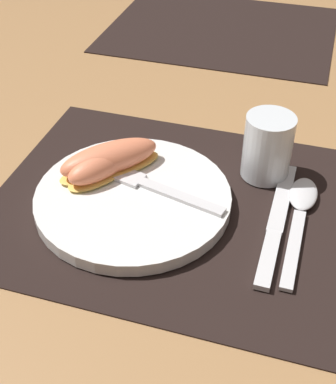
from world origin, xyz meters
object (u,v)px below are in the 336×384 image
object	(u,v)px
citrus_wedge_0	(110,160)
juice_glass	(267,150)
plate	(133,199)
fork	(146,184)
knife	(276,223)
spoon	(301,207)
citrus_wedge_1	(102,166)

from	to	relation	value
citrus_wedge_0	juice_glass	bearing A→B (deg)	20.88
plate	fork	bearing A→B (deg)	60.71
knife	spoon	distance (m)	0.04
plate	citrus_wedge_0	xyz separation A→B (m)	(-0.04, 0.04, 0.02)
citrus_wedge_1	juice_glass	bearing A→B (deg)	23.56
juice_glass	knife	xyz separation A→B (m)	(0.03, -0.09, -0.03)
knife	fork	xyz separation A→B (m)	(-0.16, 0.01, 0.02)
spoon	plate	bearing A→B (deg)	-166.63
juice_glass	citrus_wedge_1	world-z (taller)	juice_glass
fork	citrus_wedge_1	bearing A→B (deg)	176.19
juice_glass	citrus_wedge_1	size ratio (longest dim) A/B	0.77
knife	fork	size ratio (longest dim) A/B	1.20
spoon	fork	size ratio (longest dim) A/B	1.05
knife	spoon	world-z (taller)	spoon
plate	spoon	distance (m)	0.20
plate	juice_glass	xyz separation A→B (m)	(0.14, 0.11, 0.03)
spoon	citrus_wedge_0	bearing A→B (deg)	-177.41
spoon	juice_glass	bearing A→B (deg)	131.71
plate	juice_glass	distance (m)	0.18
knife	citrus_wedge_0	size ratio (longest dim) A/B	1.70
spoon	citrus_wedge_0	xyz separation A→B (m)	(-0.24, -0.01, 0.03)
plate	citrus_wedge_1	distance (m)	0.06
juice_glass	spoon	xyz separation A→B (m)	(0.05, -0.06, -0.03)
knife	citrus_wedge_1	world-z (taller)	citrus_wedge_1
fork	citrus_wedge_0	bearing A→B (deg)	162.75
juice_glass	fork	size ratio (longest dim) A/B	0.47
knife	citrus_wedge_1	bearing A→B (deg)	177.08
knife	juice_glass	bearing A→B (deg)	107.07
plate	citrus_wedge_1	bearing A→B (deg)	154.63
plate	knife	bearing A→B (deg)	3.95
fork	citrus_wedge_0	xyz separation A→B (m)	(-0.05, 0.02, 0.01)
plate	citrus_wedge_0	world-z (taller)	citrus_wedge_0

